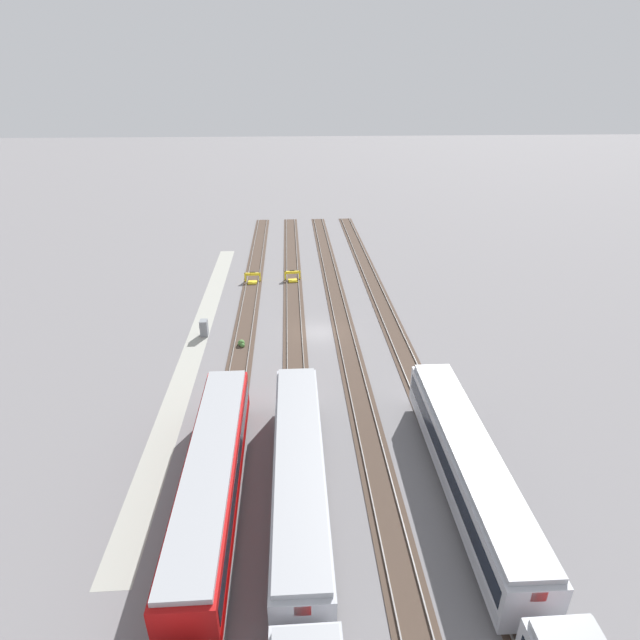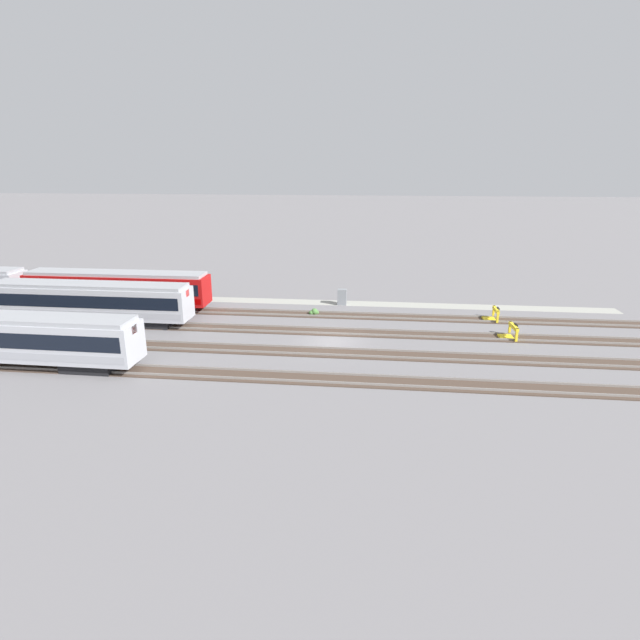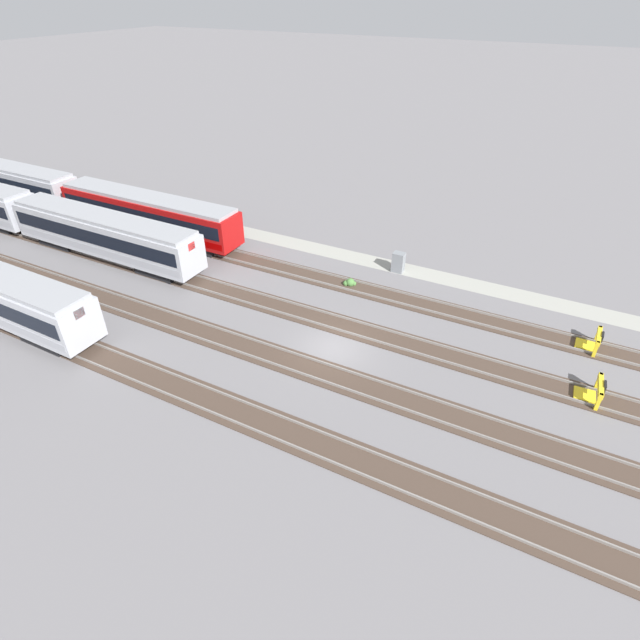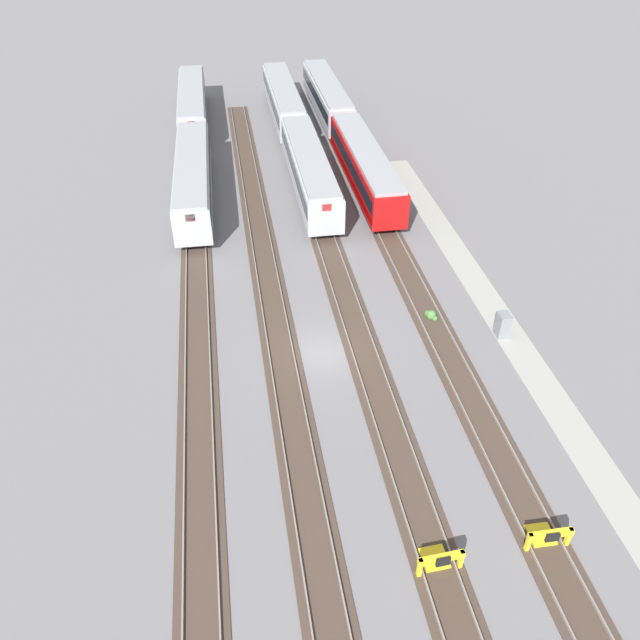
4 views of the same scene
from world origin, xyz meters
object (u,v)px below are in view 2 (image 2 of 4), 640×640
(subway_car_front_row_left_inner, at_px, (118,288))
(weed_clump, at_px, (314,312))
(bumper_stop_near_inner_track, at_px, (510,332))
(bumper_stop_nearest_track, at_px, (493,315))
(subway_car_front_row_leftmost, at_px, (13,338))
(subway_car_front_row_right_inner, at_px, (90,301))
(electrical_cabinet, at_px, (342,297))

(subway_car_front_row_left_inner, relative_size, weed_clump, 19.57)
(bumper_stop_near_inner_track, bearing_deg, bumper_stop_nearest_track, -86.27)
(subway_car_front_row_leftmost, height_order, subway_car_front_row_right_inner, same)
(subway_car_front_row_left_inner, relative_size, subway_car_front_row_right_inner, 1.00)
(subway_car_front_row_left_inner, bearing_deg, bumper_stop_nearest_track, 179.99)
(subway_car_front_row_left_inner, relative_size, bumper_stop_near_inner_track, 8.96)
(subway_car_front_row_leftmost, xyz_separation_m, subway_car_front_row_left_inner, (0.00, -14.68, 0.00))
(subway_car_front_row_leftmost, height_order, subway_car_front_row_left_inner, same)
(subway_car_front_row_left_inner, height_order, bumper_stop_near_inner_track, subway_car_front_row_left_inner)
(bumper_stop_near_inner_track, bearing_deg, subway_car_front_row_left_inner, -7.79)
(subway_car_front_row_right_inner, bearing_deg, weed_clump, -165.67)
(subway_car_front_row_right_inner, height_order, electrical_cabinet, subway_car_front_row_right_inner)
(subway_car_front_row_right_inner, bearing_deg, bumper_stop_near_inner_track, 179.91)
(subway_car_front_row_leftmost, relative_size, subway_car_front_row_right_inner, 1.00)
(subway_car_front_row_left_inner, distance_m, bumper_stop_near_inner_track, 36.42)
(subway_car_front_row_leftmost, relative_size, bumper_stop_near_inner_track, 8.97)
(bumper_stop_nearest_track, bearing_deg, electrical_cabinet, -15.20)
(electrical_cabinet, bearing_deg, subway_car_front_row_leftmost, 40.40)
(subway_car_front_row_leftmost, relative_size, electrical_cabinet, 11.27)
(electrical_cabinet, xyz_separation_m, weed_clump, (2.40, 3.74, -0.56))
(bumper_stop_near_inner_track, relative_size, weed_clump, 2.18)
(electrical_cabinet, bearing_deg, subway_car_front_row_right_inner, 21.77)
(subway_car_front_row_right_inner, distance_m, electrical_cabinet, 23.42)
(bumper_stop_near_inner_track, bearing_deg, subway_car_front_row_leftmost, 15.14)
(subway_car_front_row_left_inner, xyz_separation_m, subway_car_front_row_right_inner, (-0.00, 4.87, 0.00))
(subway_car_front_row_leftmost, bearing_deg, electrical_cabinet, -139.60)
(bumper_stop_nearest_track, bearing_deg, subway_car_front_row_right_inner, 7.76)
(subway_car_front_row_left_inner, height_order, weed_clump, subway_car_front_row_left_inner)
(bumper_stop_near_inner_track, bearing_deg, weed_clump, -16.61)
(subway_car_front_row_right_inner, relative_size, bumper_stop_near_inner_track, 8.97)
(bumper_stop_near_inner_track, distance_m, weed_clump, 17.47)
(subway_car_front_row_right_inner, bearing_deg, bumper_stop_nearest_track, -172.24)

